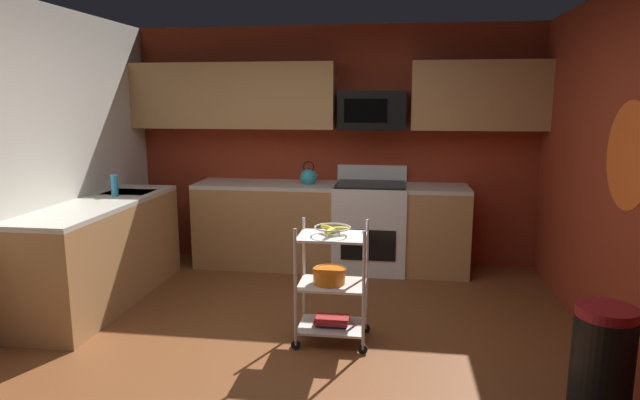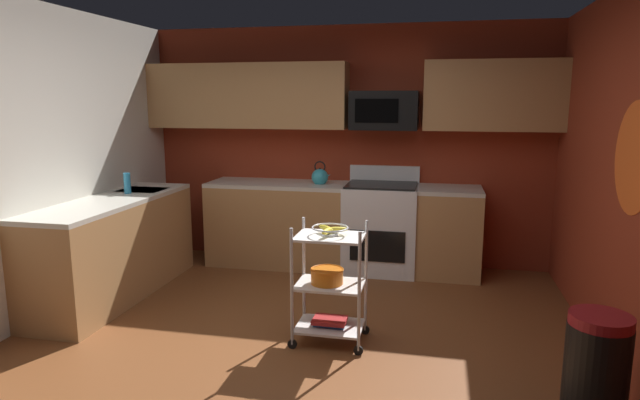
% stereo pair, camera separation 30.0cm
% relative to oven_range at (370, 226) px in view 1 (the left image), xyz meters
% --- Properties ---
extents(floor, '(4.40, 4.80, 0.04)m').
position_rel_oven_range_xyz_m(floor, '(-0.43, -2.10, -0.50)').
color(floor, brown).
rests_on(floor, ground).
extents(wall_back, '(4.52, 0.06, 2.60)m').
position_rel_oven_range_xyz_m(wall_back, '(-0.43, 0.33, 0.82)').
color(wall_back, maroon).
rests_on(wall_back, ground).
extents(wall_flower_decal, '(0.00, 0.72, 0.72)m').
position_rel_oven_range_xyz_m(wall_flower_decal, '(1.76, -1.91, 0.97)').
color(wall_flower_decal, '#E5591E').
extents(counter_run, '(3.66, 2.58, 0.92)m').
position_rel_oven_range_xyz_m(counter_run, '(-1.21, -0.53, -0.01)').
color(counter_run, '#B27F4C').
rests_on(counter_run, ground).
extents(oven_range, '(0.76, 0.65, 1.10)m').
position_rel_oven_range_xyz_m(oven_range, '(0.00, 0.00, 0.00)').
color(oven_range, white).
rests_on(oven_range, ground).
extents(upper_cabinets, '(4.40, 0.33, 0.70)m').
position_rel_oven_range_xyz_m(upper_cabinets, '(-0.53, 0.13, 1.37)').
color(upper_cabinets, '#B27F4C').
extents(microwave, '(0.70, 0.39, 0.40)m').
position_rel_oven_range_xyz_m(microwave, '(-0.00, 0.10, 1.22)').
color(microwave, black).
extents(rolling_cart, '(0.56, 0.39, 0.91)m').
position_rel_oven_range_xyz_m(rolling_cart, '(-0.19, -1.84, -0.03)').
color(rolling_cart, silver).
rests_on(rolling_cart, ground).
extents(fruit_bowl, '(0.27, 0.27, 0.07)m').
position_rel_oven_range_xyz_m(fruit_bowl, '(-0.19, -1.84, 0.40)').
color(fruit_bowl, silver).
rests_on(fruit_bowl, rolling_cart).
extents(mixing_bowl_large, '(0.25, 0.25, 0.11)m').
position_rel_oven_range_xyz_m(mixing_bowl_large, '(-0.21, -1.84, 0.04)').
color(mixing_bowl_large, orange).
rests_on(mixing_bowl_large, rolling_cart).
extents(book_stack, '(0.25, 0.19, 0.05)m').
position_rel_oven_range_xyz_m(book_stack, '(-0.19, -1.84, -0.32)').
color(book_stack, '#1E4C8C').
rests_on(book_stack, rolling_cart).
extents(kettle, '(0.21, 0.18, 0.26)m').
position_rel_oven_range_xyz_m(kettle, '(-0.66, -0.00, 0.52)').
color(kettle, teal).
rests_on(kettle, counter_run).
extents(dish_soap_bottle, '(0.06, 0.06, 0.20)m').
position_rel_oven_range_xyz_m(dish_soap_bottle, '(-2.35, -0.99, 0.54)').
color(dish_soap_bottle, '#2D8CBF').
rests_on(dish_soap_bottle, counter_run).
extents(trash_can, '(0.34, 0.42, 0.66)m').
position_rel_oven_range_xyz_m(trash_can, '(1.47, -2.60, -0.15)').
color(trash_can, black).
rests_on(trash_can, ground).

